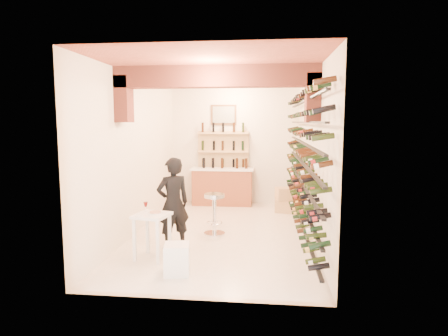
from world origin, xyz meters
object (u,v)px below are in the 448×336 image
Objects in this scene: tasting_table at (152,222)px; back_counter at (222,185)px; crate_lower at (286,206)px; wine_rack at (300,158)px; white_stool at (177,259)px; chrome_barstool at (214,211)px; person at (173,203)px.

back_counter is at bearing 92.80° from tasting_table.
crate_lower is (2.39, 3.54, -0.46)m from tasting_table.
crate_lower is at bearing 93.86° from wine_rack.
chrome_barstool reaches higher than white_stool.
tasting_table is at bearing -123.99° from crate_lower.
back_counter reaches higher than chrome_barstool.
person is at bearing -97.09° from back_counter.
back_counter reaches higher than tasting_table.
back_counter is at bearing 88.38° from white_stool.
wine_rack is at bearing 4.49° from chrome_barstool.
chrome_barstool is at bearing -157.99° from person.
tasting_table is at bearing -147.59° from wine_rack.
back_counter is 4.30m from tasting_table.
chrome_barstool is at bearing -126.72° from crate_lower.
wine_rack reaches higher than white_stool.
white_stool is at bearing -91.62° from back_counter.
wine_rack is 1.99m from chrome_barstool.
wine_rack is 3.23m from white_stool.
wine_rack is 6.86× the size of chrome_barstool.
tasting_table is 1.70m from chrome_barstool.
wine_rack reaches higher than back_counter.
crate_lower is at bearing 53.28° from chrome_barstool.
person is 3.76m from crate_lower.
wine_rack is at bearing -86.14° from crate_lower.
wine_rack is 2.39m from crate_lower.
back_counter is 3.17× the size of crate_lower.
person is at bearing 106.05° from white_stool.
tasting_table reaches higher than white_stool.
back_counter is 2.78m from chrome_barstool.
person is at bearing -123.42° from chrome_barstool.
person is 3.07× the size of crate_lower.
wine_rack is 3.47× the size of person.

